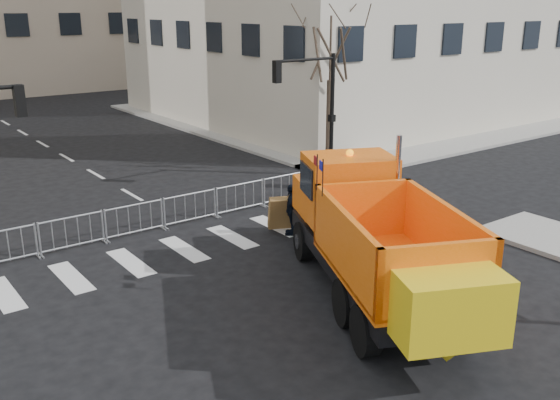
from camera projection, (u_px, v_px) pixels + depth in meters
ground at (323, 304)px, 16.13m from camera, size 120.00×120.00×0.00m
sidewalk_back at (171, 215)px, 22.62m from camera, size 64.00×5.00×0.15m
traffic_light_right at (332, 116)px, 27.43m from camera, size 0.18×0.18×5.40m
crowd_barriers at (163, 213)px, 21.36m from camera, size 12.60×0.60×1.10m
street_tree at (330, 88)px, 28.27m from camera, size 3.00×3.00×7.50m
plow_truck at (376, 235)px, 15.83m from camera, size 6.81×10.61×4.04m
cop_a at (312, 206)px, 20.99m from camera, size 0.71×0.52×1.80m
cop_b at (356, 202)px, 21.51m from camera, size 1.04×0.93×1.76m
cop_c at (292, 209)px, 20.74m from camera, size 1.00×1.05×1.75m
newspaper_box at (308, 171)px, 26.17m from camera, size 0.53×0.49×1.10m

